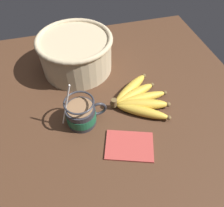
% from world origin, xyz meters
% --- Properties ---
extents(table, '(1.09, 1.09, 0.03)m').
position_xyz_m(table, '(0.00, 0.00, 0.02)').
color(table, '#422819').
rests_on(table, ground).
extents(coffee_mug, '(0.15, 0.10, 0.17)m').
position_xyz_m(coffee_mug, '(-0.07, -0.01, 0.07)').
color(coffee_mug, '#28282D').
rests_on(coffee_mug, table).
extents(banana_bunch, '(0.21, 0.24, 0.04)m').
position_xyz_m(banana_bunch, '(0.13, 0.02, 0.05)').
color(banana_bunch, brown).
rests_on(banana_bunch, table).
extents(woven_basket, '(0.28, 0.28, 0.14)m').
position_xyz_m(woven_basket, '(-0.04, 0.26, 0.11)').
color(woven_basket, tan).
rests_on(woven_basket, table).
extents(napkin, '(0.17, 0.14, 0.01)m').
position_xyz_m(napkin, '(0.05, -0.14, 0.03)').
color(napkin, '#A33833').
rests_on(napkin, table).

